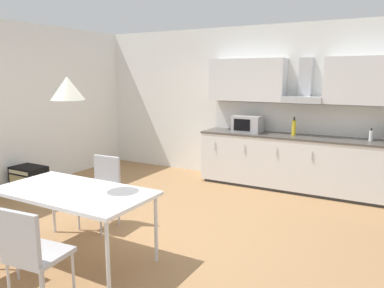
# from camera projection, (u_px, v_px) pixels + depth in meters

# --- Properties ---
(ground_plane) EXTENTS (8.51, 8.48, 0.02)m
(ground_plane) POSITION_uv_depth(u_px,v_px,m) (149.00, 231.00, 4.54)
(ground_plane) COLOR #9E754C
(wall_back) EXTENTS (6.81, 0.10, 2.69)m
(wall_back) POSITION_uv_depth(u_px,v_px,m) (240.00, 104.00, 6.76)
(wall_back) COLOR white
(wall_back) RESTS_ON ground_plane
(kitchen_counter) EXTENTS (3.25, 0.64, 0.89)m
(kitchen_counter) POSITION_uv_depth(u_px,v_px,m) (298.00, 163.00, 6.06)
(kitchen_counter) COLOR #333333
(kitchen_counter) RESTS_ON ground_plane
(backsplash_tile) EXTENTS (3.23, 0.02, 0.49)m
(backsplash_tile) POSITION_uv_depth(u_px,v_px,m) (305.00, 119.00, 6.19)
(backsplash_tile) COLOR silver
(backsplash_tile) RESTS_ON kitchen_counter
(upper_wall_cabinets) EXTENTS (3.23, 0.40, 0.71)m
(upper_wall_cabinets) POSITION_uv_depth(u_px,v_px,m) (304.00, 81.00, 5.94)
(upper_wall_cabinets) COLOR silver
(microwave) EXTENTS (0.48, 0.35, 0.28)m
(microwave) POSITION_uv_depth(u_px,v_px,m) (248.00, 124.00, 6.38)
(microwave) COLOR #ADADB2
(microwave) RESTS_ON kitchen_counter
(bottle_white) EXTENTS (0.06, 0.06, 0.19)m
(bottle_white) POSITION_uv_depth(u_px,v_px,m) (371.00, 136.00, 5.51)
(bottle_white) COLOR white
(bottle_white) RESTS_ON kitchen_counter
(bottle_yellow) EXTENTS (0.07, 0.07, 0.30)m
(bottle_yellow) POSITION_uv_depth(u_px,v_px,m) (294.00, 128.00, 6.03)
(bottle_yellow) COLOR yellow
(bottle_yellow) RESTS_ON kitchen_counter
(dining_table) EXTENTS (1.59, 0.82, 0.73)m
(dining_table) POSITION_uv_depth(u_px,v_px,m) (74.00, 194.00, 3.71)
(dining_table) COLOR white
(dining_table) RESTS_ON ground_plane
(chair_far_left) EXTENTS (0.42, 0.42, 0.87)m
(chair_far_left) POSITION_uv_depth(u_px,v_px,m) (102.00, 184.00, 4.59)
(chair_far_left) COLOR #B2B2B7
(chair_far_left) RESTS_ON ground_plane
(chair_near_right) EXTENTS (0.44, 0.44, 0.87)m
(chair_near_right) POSITION_uv_depth(u_px,v_px,m) (31.00, 249.00, 2.88)
(chair_near_right) COLOR #B2B2B7
(chair_near_right) RESTS_ON ground_plane
(guitar_amp) EXTENTS (0.52, 0.37, 0.44)m
(guitar_amp) POSITION_uv_depth(u_px,v_px,m) (29.00, 180.00, 5.90)
(guitar_amp) COLOR black
(guitar_amp) RESTS_ON ground_plane
(pendant_lamp) EXTENTS (0.32, 0.32, 0.22)m
(pendant_lamp) POSITION_uv_depth(u_px,v_px,m) (67.00, 88.00, 3.52)
(pendant_lamp) COLOR silver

